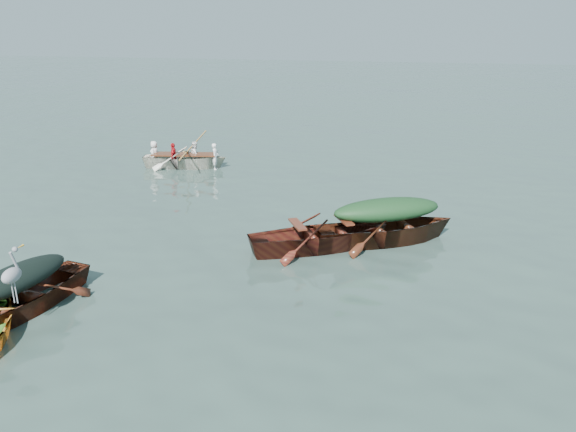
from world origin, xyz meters
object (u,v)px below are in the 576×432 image
rowed_boat (185,168)px  dark_covered_boat (22,312)px  green_tarp_boat (385,243)px  open_wooden_boat (320,249)px  heron (13,284)px

rowed_boat → dark_covered_boat: bearing=177.3°
green_tarp_boat → open_wooden_boat: (-1.35, -0.79, 0.00)m
dark_covered_boat → open_wooden_boat: 6.09m
green_tarp_boat → heron: heron is taller
open_wooden_boat → rowed_boat: (-6.14, 6.12, 0.00)m
dark_covered_boat → green_tarp_boat: 7.62m
green_tarp_boat → rowed_boat: green_tarp_boat is taller
dark_covered_boat → green_tarp_boat: green_tarp_boat is taller
open_wooden_boat → heron: (-3.96, -4.76, 0.87)m
open_wooden_boat → heron: size_ratio=4.86×
open_wooden_boat → rowed_boat: 8.67m
rowed_boat → heron: bearing=179.2°
green_tarp_boat → heron: bearing=105.9°
dark_covered_boat → rowed_boat: size_ratio=0.93×
green_tarp_boat → open_wooden_boat: 1.56m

